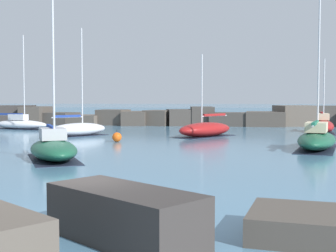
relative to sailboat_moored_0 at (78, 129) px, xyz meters
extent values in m
plane|color=teal|center=(9.05, -29.23, -0.64)|extent=(600.00, 600.00, 0.00)
cube|color=teal|center=(9.05, 78.45, -0.64)|extent=(400.00, 116.00, 0.01)
cube|color=#383330|center=(-14.61, 19.22, 0.61)|extent=(5.54, 5.29, 2.49)
cube|color=#4C443D|center=(-11.64, 18.86, 0.54)|extent=(2.90, 4.99, 2.35)
cube|color=#423D38|center=(-8.59, 19.17, 0.14)|extent=(5.09, 4.91, 1.55)
cube|color=brown|center=(-4.58, 18.51, -0.01)|extent=(5.29, 5.21, 1.26)
cube|color=#4C443D|center=(-0.95, 18.30, 0.35)|extent=(4.14, 4.14, 1.98)
cube|color=#4C443D|center=(2.09, 18.24, 0.24)|extent=(3.05, 5.42, 1.76)
cube|color=#4C443D|center=(5.10, 18.19, 0.32)|extent=(3.93, 4.82, 1.92)
cube|color=#423D38|center=(8.00, 18.25, 0.38)|extent=(4.33, 4.73, 2.04)
cube|color=#423D38|center=(10.56, 19.16, 0.54)|extent=(3.33, 5.62, 2.36)
cube|color=#423D38|center=(14.16, 18.12, 0.18)|extent=(5.33, 4.73, 1.64)
cube|color=#4C443D|center=(18.49, 17.85, 0.25)|extent=(5.05, 5.30, 1.78)
cube|color=brown|center=(22.40, 19.16, 0.63)|extent=(5.45, 5.96, 2.54)
cube|color=#423D38|center=(26.18, 18.83, 0.62)|extent=(3.66, 3.72, 2.52)
cube|color=#4C443D|center=(15.00, -29.90, -0.31)|extent=(3.42, 3.02, 0.66)
cube|color=#383330|center=(10.53, -30.61, -0.01)|extent=(4.27, 3.87, 1.26)
ellipsoid|color=silver|center=(0.01, 0.01, -0.05)|extent=(5.15, 5.57, 1.19)
cube|color=black|center=(0.01, 0.01, -0.62)|extent=(4.94, 5.33, 0.03)
cylinder|color=silver|center=(0.28, 0.33, 4.85)|extent=(0.12, 0.12, 8.60)
cylinder|color=#BCBCC1|center=(-0.74, -0.86, 1.10)|extent=(2.13, 2.46, 0.10)
cube|color=navy|center=(-0.74, -0.86, 1.20)|extent=(1.89, 2.17, 0.20)
ellipsoid|color=maroon|center=(23.14, 6.95, -0.01)|extent=(3.09, 7.68, 1.27)
cube|color=black|center=(23.14, 6.95, -0.62)|extent=(2.99, 7.31, 0.03)
cube|color=beige|center=(23.19, 7.32, 0.95)|extent=(1.43, 2.38, 0.64)
cylinder|color=silver|center=(23.06, 6.39, 3.66)|extent=(0.12, 0.12, 6.07)
cylinder|color=#BCBCC1|center=(23.35, 8.42, 1.18)|extent=(0.68, 4.08, 0.10)
cube|color=maroon|center=(23.35, 8.42, 1.28)|extent=(0.70, 3.48, 0.20)
ellipsoid|color=#195138|center=(19.31, -9.07, -0.05)|extent=(4.39, 8.13, 1.19)
cube|color=black|center=(19.31, -9.07, -0.62)|extent=(4.24, 7.74, 0.03)
cube|color=beige|center=(19.20, -9.45, 0.87)|extent=(1.90, 2.60, 0.64)
cylinder|color=silver|center=(19.46, -8.51, 5.30)|extent=(0.12, 0.12, 9.50)
cylinder|color=#BCBCC1|center=(18.89, -10.57, 1.10)|extent=(1.23, 4.15, 0.10)
cube|color=#1E664C|center=(18.89, -10.57, 1.20)|extent=(1.16, 3.55, 0.20)
ellipsoid|color=#195138|center=(3.57, -16.27, -0.09)|extent=(5.03, 6.77, 1.10)
cube|color=black|center=(3.57, -16.27, -0.62)|extent=(4.85, 6.46, 0.03)
cube|color=#B2B2B7|center=(3.43, -15.99, 0.78)|extent=(2.06, 2.31, 0.64)
cylinder|color=silver|center=(3.78, -16.70, 5.05)|extent=(0.12, 0.12, 9.17)
cylinder|color=#BCBCC1|center=(3.00, -15.14, 1.01)|extent=(1.65, 3.16, 0.10)
cube|color=navy|center=(3.00, -15.14, 1.11)|extent=(1.51, 2.74, 0.20)
ellipsoid|color=maroon|center=(11.52, 0.52, 0.00)|extent=(5.81, 6.51, 1.28)
cube|color=black|center=(11.52, 0.52, -0.62)|extent=(5.58, 6.23, 0.03)
cylinder|color=silver|center=(11.22, 0.13, 3.65)|extent=(0.12, 0.12, 6.03)
cylinder|color=#BCBCC1|center=(12.33, 1.54, 1.19)|extent=(2.29, 2.87, 0.10)
cube|color=maroon|center=(12.33, 1.54, 1.29)|extent=(2.04, 2.51, 0.20)
ellipsoid|color=white|center=(-9.21, 8.52, -0.13)|extent=(7.09, 3.48, 1.02)
cube|color=black|center=(-9.21, 8.52, -0.62)|extent=(6.75, 3.35, 0.03)
cube|color=silver|center=(-9.55, 8.61, 0.70)|extent=(2.24, 1.46, 0.64)
cylinder|color=silver|center=(-8.72, 8.39, 5.06)|extent=(0.12, 0.12, 9.37)
cylinder|color=#BCBCC1|center=(-10.54, 8.88, 0.93)|extent=(3.68, 1.09, 0.10)
cube|color=navy|center=(-10.54, 8.88, 1.03)|extent=(3.15, 1.04, 0.20)
sphere|color=#EA5914|center=(4.76, -5.37, -0.27)|extent=(0.75, 0.75, 0.75)
cylinder|color=black|center=(4.76, -5.37, 0.21)|extent=(0.04, 0.04, 0.20)
camera|label=1|loc=(12.74, -41.35, 2.75)|focal=50.00mm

